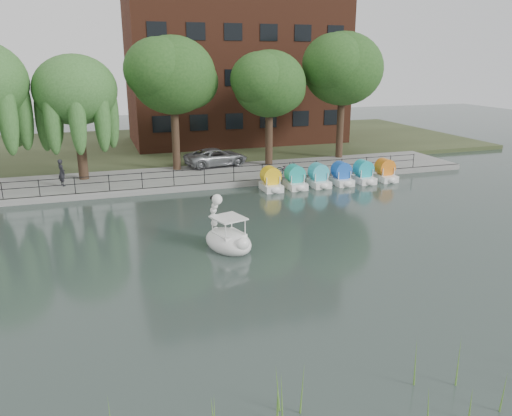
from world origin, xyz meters
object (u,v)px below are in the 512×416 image
pedestrian (61,171)px  swan_boat (228,237)px  minivan (216,156)px  bicycle (287,168)px

pedestrian → swan_boat: (7.46, -12.85, -0.88)m
pedestrian → minivan: bearing=-99.7°
minivan → pedestrian: size_ratio=2.77×
swan_boat → bicycle: bearing=39.9°
bicycle → swan_boat: 13.38m
bicycle → swan_boat: (-7.35, -11.18, -0.39)m
pedestrian → swan_boat: size_ratio=0.63×
minivan → swan_boat: bearing=157.4°
bicycle → swan_boat: size_ratio=0.55×
bicycle → swan_boat: swan_boat is taller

